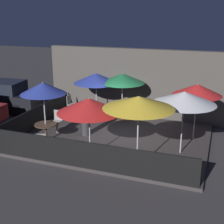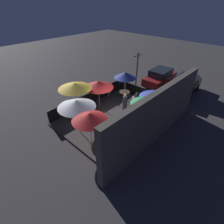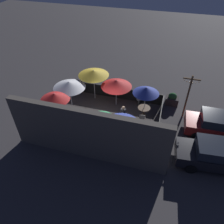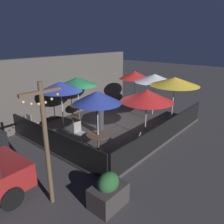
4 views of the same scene
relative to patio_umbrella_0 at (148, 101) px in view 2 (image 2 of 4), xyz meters
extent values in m
plane|color=#383538|center=(0.42, -2.20, -2.16)|extent=(60.00, 60.00, 0.00)
cube|color=#383333|center=(0.42, -2.20, -2.10)|extent=(7.53, 5.88, 0.12)
cube|color=#4C4742|center=(0.42, 0.97, -0.44)|extent=(9.13, 0.36, 3.44)
cube|color=black|center=(0.42, -5.09, -1.57)|extent=(7.33, 0.05, 0.95)
cube|color=black|center=(-3.30, -2.20, -1.57)|extent=(0.05, 5.68, 0.95)
cylinder|color=#B2B2B7|center=(0.00, 0.00, -0.91)|extent=(0.05, 0.05, 2.27)
cone|color=#1E6B3D|center=(0.00, 0.00, 0.00)|extent=(2.10, 2.10, 0.45)
cylinder|color=#B2B2B7|center=(-2.10, -3.48, -0.83)|extent=(0.05, 0.05, 2.42)
cone|color=#283893|center=(-2.10, -3.48, 0.14)|extent=(1.79, 1.79, 0.46)
cylinder|color=#B2B2B7|center=(-1.25, -0.20, -0.92)|extent=(0.05, 0.05, 2.24)
cone|color=#283893|center=(-1.25, -0.20, -0.04)|extent=(2.13, 2.13, 0.47)
cylinder|color=#B2B2B7|center=(2.00, -4.54, -0.79)|extent=(0.05, 0.05, 2.50)
cone|color=gold|center=(2.00, -4.54, 0.26)|extent=(2.29, 2.29, 0.39)
cylinder|color=#B2B2B7|center=(3.50, -1.28, -0.89)|extent=(0.05, 0.05, 2.30)
cone|color=red|center=(3.50, -1.28, 0.04)|extent=(1.95, 1.95, 0.44)
cylinder|color=#B2B2B7|center=(3.19, -2.81, -0.87)|extent=(0.05, 0.05, 2.34)
cone|color=silver|center=(3.19, -2.81, 0.07)|extent=(2.27, 2.27, 0.44)
cylinder|color=#B2B2B7|center=(0.15, -4.20, -0.96)|extent=(0.05, 0.05, 2.17)
cone|color=red|center=(0.15, -4.20, -0.12)|extent=(2.25, 2.25, 0.51)
cylinder|color=#4C3828|center=(0.00, 0.00, -2.03)|extent=(0.53, 0.53, 0.02)
cylinder|color=#4C3828|center=(0.00, 0.00, -1.70)|extent=(0.08, 0.08, 0.68)
cylinder|color=#4C3828|center=(0.00, 0.00, -1.34)|extent=(0.97, 0.97, 0.04)
cylinder|color=#4C3828|center=(-2.10, -3.48, -2.03)|extent=(0.49, 0.49, 0.02)
cylinder|color=#4C3828|center=(-2.10, -3.48, -1.70)|extent=(0.08, 0.08, 0.68)
cylinder|color=#4C3828|center=(-2.10, -3.48, -1.35)|extent=(0.89, 0.89, 0.04)
cube|color=gray|center=(-2.72, 0.10, -1.82)|extent=(0.08, 0.08, 0.44)
cube|color=gray|center=(-2.72, 0.10, -1.58)|extent=(0.41, 0.41, 0.04)
cube|color=gray|center=(-2.90, 0.11, -1.34)|extent=(0.04, 0.40, 0.44)
cube|color=gray|center=(-1.50, -4.78, -1.82)|extent=(0.11, 0.11, 0.45)
cube|color=gray|center=(-1.50, -4.78, -1.57)|extent=(0.53, 0.53, 0.04)
cube|color=gray|center=(-1.43, -4.94, -1.33)|extent=(0.38, 0.19, 0.44)
cube|color=gray|center=(-2.13, -2.53, -1.80)|extent=(0.08, 0.08, 0.48)
cube|color=gray|center=(-2.13, -2.53, -1.54)|extent=(0.42, 0.42, 0.04)
cube|color=gray|center=(-2.14, -2.35, -1.30)|extent=(0.40, 0.05, 0.44)
cylinder|color=#333338|center=(-0.83, -2.40, -1.47)|extent=(0.38, 0.38, 1.15)
sphere|color=tan|center=(-0.83, -2.40, -0.79)|extent=(0.21, 0.21, 0.21)
cube|color=#332D2D|center=(-3.95, -5.63, -1.86)|extent=(0.99, 0.69, 0.61)
ellipsoid|color=#235128|center=(-3.95, -5.63, -1.44)|extent=(0.64, 0.51, 0.58)
cylinder|color=brown|center=(-4.85, -4.34, -0.47)|extent=(0.12, 0.12, 3.38)
cube|color=brown|center=(-4.85, -4.34, 0.97)|extent=(1.10, 0.08, 0.08)
sphere|color=#F4B260|center=(-5.30, -4.34, 0.82)|extent=(0.07, 0.07, 0.07)
sphere|color=#F4B260|center=(-5.12, -4.34, 0.74)|extent=(0.07, 0.07, 0.07)
sphere|color=#F4B260|center=(-4.94, -4.34, 0.69)|extent=(0.07, 0.07, 0.07)
sphere|color=#F4B260|center=(-4.75, -4.34, 0.69)|extent=(0.07, 0.07, 0.07)
sphere|color=#F4B260|center=(-4.57, -4.34, 0.74)|extent=(0.07, 0.07, 0.07)
sphere|color=#F4B260|center=(-4.39, -4.34, 0.82)|extent=(0.07, 0.07, 0.07)
cube|color=maroon|center=(-6.94, -2.97, -1.49)|extent=(4.03, 1.81, 0.70)
cube|color=#1E232D|center=(-6.94, -2.97, -0.84)|extent=(2.24, 1.62, 0.60)
cylinder|color=black|center=(-5.72, -2.13, -1.84)|extent=(0.64, 0.20, 0.64)
cylinder|color=black|center=(-5.68, -3.75, -1.84)|extent=(0.64, 0.20, 0.64)
cylinder|color=black|center=(-8.19, -2.20, -1.84)|extent=(0.64, 0.20, 0.64)
cylinder|color=black|center=(-8.15, -3.81, -1.84)|extent=(0.64, 0.20, 0.64)
cube|color=black|center=(-6.76, -0.37, -1.49)|extent=(4.66, 2.07, 0.70)
cube|color=#1E232D|center=(-6.76, -0.37, -0.84)|extent=(2.62, 1.76, 0.60)
cylinder|color=black|center=(-5.42, 0.55, -1.84)|extent=(0.65, 0.23, 0.64)
cylinder|color=black|center=(-5.29, -1.06, -1.84)|extent=(0.65, 0.23, 0.64)
cylinder|color=black|center=(-8.23, 0.31, -1.84)|extent=(0.65, 0.23, 0.64)
cylinder|color=black|center=(-8.10, -1.30, -1.84)|extent=(0.65, 0.23, 0.64)
camera|label=1|loc=(4.37, -13.61, 2.95)|focal=50.00mm
camera|label=2|loc=(8.16, 4.71, 5.26)|focal=28.00mm
camera|label=3|loc=(-3.28, 8.81, 8.20)|focal=35.00mm
camera|label=4|loc=(-7.56, -8.83, 2.15)|focal=35.00mm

